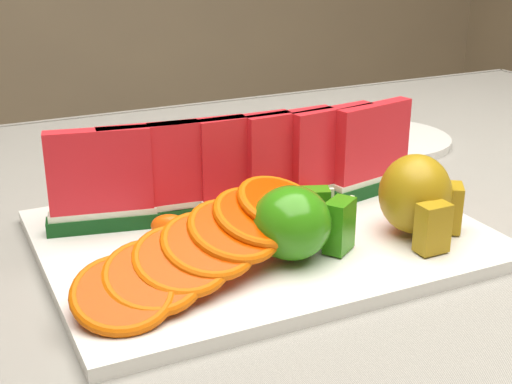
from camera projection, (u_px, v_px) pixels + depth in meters
name	position (u px, v px, depth m)	size (l,w,h in m)	color
table	(286.00, 319.00, 0.74)	(1.40, 0.90, 0.75)	#50281A
tablecloth	(287.00, 266.00, 0.72)	(1.53, 1.03, 0.20)	gray
platter	(262.00, 237.00, 0.67)	(0.40, 0.30, 0.01)	silver
apple_cluster	(297.00, 222.00, 0.61)	(0.10, 0.08, 0.06)	#2A900F
pear_cluster	(418.00, 197.00, 0.65)	(0.09, 0.09, 0.08)	#A4801C
side_plate	(384.00, 140.00, 0.97)	(0.18, 0.18, 0.01)	silver
watermelon_row	(245.00, 167.00, 0.70)	(0.39, 0.07, 0.10)	#0F350A
orange_fan_front	(208.00, 245.00, 0.57)	(0.26, 0.15, 0.06)	red
orange_fan_back	(227.00, 167.00, 0.78)	(0.33, 0.10, 0.04)	red
tangerine_segments	(249.00, 216.00, 0.67)	(0.19, 0.08, 0.02)	orange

